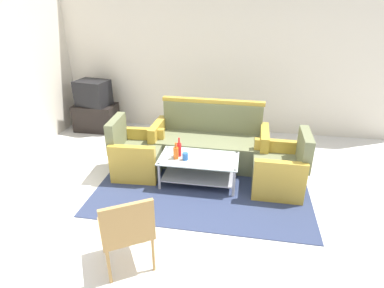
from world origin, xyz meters
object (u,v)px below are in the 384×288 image
object	(u,v)px
coffee_table	(199,166)
cup	(185,156)
bottle_orange	(176,153)
tv_stand	(96,117)
armchair_right	(280,170)
armchair_left	(136,155)
bottle_red	(179,149)
couch	(210,144)
wicker_chair	(127,228)
television	(93,93)

from	to	relation	value
coffee_table	cup	world-z (taller)	cup
bottle_orange	tv_stand	world-z (taller)	bottle_orange
armchair_right	tv_stand	xyz separation A→B (m)	(-3.45, 1.61, -0.03)
armchair_left	tv_stand	distance (m)	2.03
armchair_right	tv_stand	bearing A→B (deg)	65.53
armchair_left	coffee_table	distance (m)	0.99
bottle_orange	bottle_red	xyz separation A→B (m)	(0.03, 0.09, 0.01)
coffee_table	bottle_orange	size ratio (longest dim) A/B	4.61
armchair_right	bottle_red	size ratio (longest dim) A/B	3.09
coffee_table	tv_stand	xyz separation A→B (m)	(-2.33, 1.67, -0.01)
coffee_table	tv_stand	distance (m)	2.87
coffee_table	couch	bearing A→B (deg)	84.53
bottle_orange	wicker_chair	distance (m)	1.60
armchair_right	television	bearing A→B (deg)	65.49
bottle_orange	armchair_left	bearing A→B (deg)	160.64
bottle_red	television	world-z (taller)	television
television	couch	bearing A→B (deg)	168.66
armchair_right	coffee_table	distance (m)	1.12
armchair_right	bottle_orange	size ratio (longest dim) A/B	3.56
cup	wicker_chair	size ratio (longest dim) A/B	0.12
wicker_chair	armchair_right	bearing A→B (deg)	16.95
bottle_orange	bottle_red	distance (m)	0.09
bottle_orange	cup	world-z (taller)	bottle_orange
wicker_chair	bottle_orange	bearing A→B (deg)	54.60
coffee_table	television	distance (m)	2.91
cup	bottle_orange	bearing A→B (deg)	176.05
coffee_table	bottle_red	bearing A→B (deg)	177.66
bottle_orange	bottle_red	world-z (taller)	bottle_red
couch	cup	world-z (taller)	couch
armchair_right	cup	xyz separation A→B (m)	(-1.30, -0.14, 0.17)
tv_stand	wicker_chair	size ratio (longest dim) A/B	0.95
bottle_orange	couch	bearing A→B (deg)	64.16
couch	armchair_left	distance (m)	1.17
armchair_right	television	size ratio (longest dim) A/B	1.27
bottle_red	tv_stand	world-z (taller)	bottle_red
bottle_orange	television	world-z (taller)	television
bottle_red	coffee_table	bearing A→B (deg)	-2.34
armchair_right	bottle_red	distance (m)	1.42
armchair_left	television	world-z (taller)	television
bottle_red	couch	bearing A→B (deg)	63.08
coffee_table	television	bearing A→B (deg)	144.44
tv_stand	television	size ratio (longest dim) A/B	1.19
cup	wicker_chair	distance (m)	1.61
bottle_orange	cup	size ratio (longest dim) A/B	2.39
coffee_table	bottle_red	distance (m)	0.37
bottle_red	cup	world-z (taller)	bottle_red
television	armchair_right	bearing A→B (deg)	165.63
television	wicker_chair	distance (m)	3.86
armchair_left	tv_stand	xyz separation A→B (m)	(-1.36, 1.51, -0.03)
armchair_left	tv_stand	bearing A→B (deg)	-141.50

